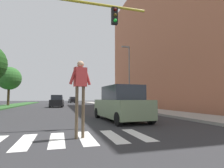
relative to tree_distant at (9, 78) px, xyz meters
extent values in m
plane|color=#2D2D30|center=(8.26, -3.55, -4.44)|extent=(140.00, 140.00, 0.00)
cube|color=silver|center=(6.91, -26.22, -4.44)|extent=(0.45, 2.20, 0.01)
cube|color=silver|center=(7.81, -26.22, -4.44)|extent=(0.45, 2.20, 0.01)
cube|color=silver|center=(8.71, -26.22, -4.44)|extent=(0.45, 2.20, 0.01)
cube|color=silver|center=(9.61, -26.22, -4.44)|extent=(0.45, 2.20, 0.01)
cube|color=silver|center=(10.51, -26.22, -4.44)|extent=(0.45, 2.20, 0.01)
cylinder|color=#4C3823|center=(0.00, 0.00, -2.69)|extent=(0.36, 0.36, 3.21)
sphere|color=#2D6628|center=(0.00, 0.00, 0.02)|extent=(3.68, 3.68, 3.68)
cube|color=#B76B4C|center=(25.45, -11.55, 5.07)|extent=(12.62, 32.15, 19.02)
cube|color=#9E9991|center=(16.43, -5.55, -4.37)|extent=(3.00, 64.00, 0.15)
cube|color=black|center=(10.24, -24.36, 0.66)|extent=(0.28, 0.20, 0.80)
sphere|color=#4C0C0C|center=(10.24, -24.48, 0.92)|extent=(0.16, 0.16, 0.16)
sphere|color=#4C380F|center=(10.24, -24.48, 0.66)|extent=(0.16, 0.16, 0.16)
sphere|color=#19D833|center=(10.24, -24.48, 0.40)|extent=(0.16, 0.16, 0.16)
cylinder|color=slate|center=(15.93, -11.86, -0.54)|extent=(0.14, 0.14, 7.50)
cube|color=gray|center=(15.43, -11.86, 3.11)|extent=(0.90, 0.24, 0.16)
cylinder|color=brown|center=(8.60, -26.23, -3.62)|extent=(0.12, 0.12, 1.65)
cylinder|color=brown|center=(8.39, -26.29, -3.62)|extent=(0.12, 0.12, 1.65)
cube|color=#B23333|center=(8.50, -26.26, -2.48)|extent=(0.43, 0.33, 0.62)
cylinder|color=#B23333|center=(8.73, -26.20, -2.45)|extent=(0.28, 0.16, 0.58)
cylinder|color=#B23333|center=(8.26, -26.33, -2.45)|extent=(0.28, 0.16, 0.58)
sphere|color=tan|center=(8.50, -26.26, -2.06)|extent=(0.27, 0.27, 0.22)
cube|color=gray|center=(11.23, -22.26, -3.74)|extent=(2.19, 4.71, 0.96)
cube|color=#2D333D|center=(11.25, -22.49, -2.87)|extent=(1.83, 2.63, 0.79)
cylinder|color=black|center=(10.25, -20.47, -4.12)|extent=(0.26, 0.65, 0.64)
cylinder|color=black|center=(11.98, -20.36, -4.12)|extent=(0.26, 0.65, 0.64)
cylinder|color=black|center=(10.48, -24.16, -4.12)|extent=(0.26, 0.65, 0.64)
cylinder|color=black|center=(12.22, -24.05, -4.12)|extent=(0.26, 0.65, 0.64)
cube|color=black|center=(7.50, -4.67, -3.81)|extent=(2.00, 4.50, 0.84)
cube|color=#2D333D|center=(7.49, -4.89, -3.05)|extent=(1.64, 2.07, 0.68)
cylinder|color=black|center=(6.84, -2.87, -4.12)|extent=(0.26, 0.65, 0.64)
cylinder|color=black|center=(8.39, -2.97, -4.12)|extent=(0.26, 0.65, 0.64)
cylinder|color=black|center=(6.61, -6.36, -4.12)|extent=(0.26, 0.65, 0.64)
cylinder|color=black|center=(8.17, -6.46, -4.12)|extent=(0.26, 0.65, 0.64)
cube|color=maroon|center=(7.16, 6.13, -3.81)|extent=(2.19, 4.40, 0.82)
cube|color=#2D333D|center=(7.18, 5.92, -3.07)|extent=(1.75, 2.06, 0.67)
cylinder|color=black|center=(6.19, 7.71, -4.12)|extent=(0.28, 0.66, 0.64)
cylinder|color=black|center=(7.79, 7.87, -4.12)|extent=(0.28, 0.66, 0.64)
cylinder|color=black|center=(6.53, 4.39, -4.12)|extent=(0.28, 0.66, 0.64)
cylinder|color=black|center=(8.13, 4.55, -4.12)|extent=(0.28, 0.66, 0.64)
cube|color=black|center=(11.35, 19.56, -3.82)|extent=(2.14, 4.44, 0.80)
cube|color=#2D333D|center=(11.33, 19.77, -3.09)|extent=(1.71, 2.07, 0.66)
cylinder|color=black|center=(12.29, 17.95, -4.12)|extent=(0.28, 0.66, 0.64)
cylinder|color=black|center=(10.72, 17.80, -4.12)|extent=(0.28, 0.66, 0.64)
cylinder|color=black|center=(11.97, 21.32, -4.12)|extent=(0.28, 0.66, 0.64)
cylinder|color=black|center=(10.40, 21.17, -4.12)|extent=(0.28, 0.66, 0.64)
camera|label=1|loc=(7.87, -32.13, -3.18)|focal=28.88mm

